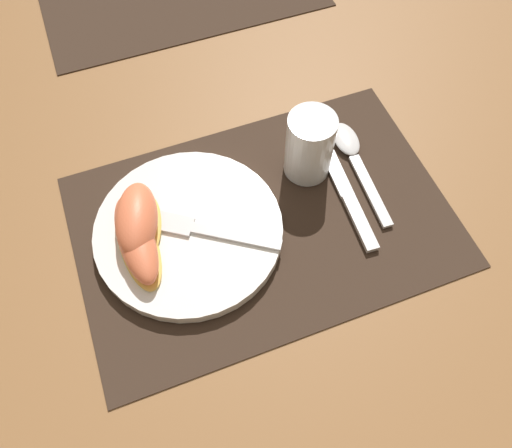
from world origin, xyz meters
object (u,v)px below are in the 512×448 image
at_px(fork, 198,229).
at_px(citrus_wedge_0, 137,221).
at_px(spoon, 352,152).
at_px(knife, 343,186).
at_px(citrus_wedge_1, 136,240).
at_px(plate, 189,231).
at_px(juice_glass, 309,149).

xyz_separation_m(fork, citrus_wedge_0, (-0.07, 0.03, 0.02)).
relative_size(fork, citrus_wedge_0, 1.38).
xyz_separation_m(spoon, citrus_wedge_0, (-0.30, -0.02, 0.03)).
height_order(knife, citrus_wedge_1, citrus_wedge_1).
bearing_deg(knife, spoon, 52.49).
bearing_deg(spoon, knife, -127.51).
xyz_separation_m(fork, citrus_wedge_1, (-0.07, 0.00, 0.01)).
relative_size(fork, citrus_wedge_1, 1.24).
height_order(fork, citrus_wedge_0, citrus_wedge_0).
bearing_deg(fork, plate, 146.36).
bearing_deg(citrus_wedge_0, knife, -5.10).
bearing_deg(citrus_wedge_1, knife, -0.38).
bearing_deg(fork, citrus_wedge_0, 158.57).
xyz_separation_m(plate, juice_glass, (0.18, 0.04, 0.03)).
height_order(citrus_wedge_0, citrus_wedge_1, citrus_wedge_0).
bearing_deg(knife, citrus_wedge_1, 179.62).
relative_size(spoon, citrus_wedge_1, 1.35).
xyz_separation_m(plate, fork, (0.01, -0.01, 0.01)).
bearing_deg(spoon, juice_glass, 179.20).
bearing_deg(citrus_wedge_0, spoon, 4.20).
distance_m(plate, spoon, 0.25).
relative_size(juice_glass, spoon, 0.54).
height_order(juice_glass, citrus_wedge_0, juice_glass).
height_order(juice_glass, citrus_wedge_1, juice_glass).
bearing_deg(plate, knife, -1.37).
height_order(plate, spoon, plate).
xyz_separation_m(citrus_wedge_0, citrus_wedge_1, (-0.01, -0.02, -0.00)).
bearing_deg(juice_glass, knife, -55.00).
distance_m(plate, citrus_wedge_0, 0.06).
bearing_deg(citrus_wedge_0, fork, -21.43).
distance_m(citrus_wedge_0, citrus_wedge_1, 0.02).
bearing_deg(fork, spoon, 11.56).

